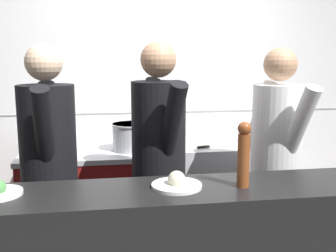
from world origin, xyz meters
name	(u,v)px	position (x,y,z in m)	size (l,w,h in m)	color
wall_back_tiled	(158,96)	(0.00, 1.55, 1.30)	(8.00, 0.06, 2.60)	white
oven_range	(95,200)	(-0.60, 1.15, 0.45)	(1.18, 0.71, 0.89)	maroon
prep_counter	(220,192)	(0.52, 1.15, 0.46)	(0.99, 0.65, 0.92)	#B7BABF
stock_pot	(59,137)	(-0.88, 1.17, 1.01)	(0.27, 0.27, 0.22)	#B7BABF
sauce_pot	(132,136)	(-0.28, 1.11, 1.01)	(0.34, 0.34, 0.23)	#B7BABF
mixing_bowl_steel	(245,137)	(0.74, 1.16, 0.96)	(0.22, 0.22, 0.08)	#B7BABF
chefs_knife	(213,146)	(0.39, 1.00, 0.92)	(0.35, 0.13, 0.02)	#B7BABF
plated_dish_appetiser	(177,183)	(-0.15, -0.28, 1.04)	(0.26, 0.26, 0.09)	white
pepper_mill	(244,153)	(0.19, -0.32, 1.19)	(0.07, 0.07, 0.34)	brown
chef_head_cook	(49,166)	(-0.86, 0.40, 0.97)	(0.38, 0.77, 1.75)	black
chef_sous	(159,160)	(-0.15, 0.39, 0.98)	(0.43, 0.77, 1.77)	black
chef_line	(276,157)	(0.69, 0.41, 0.96)	(0.43, 0.75, 1.73)	black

